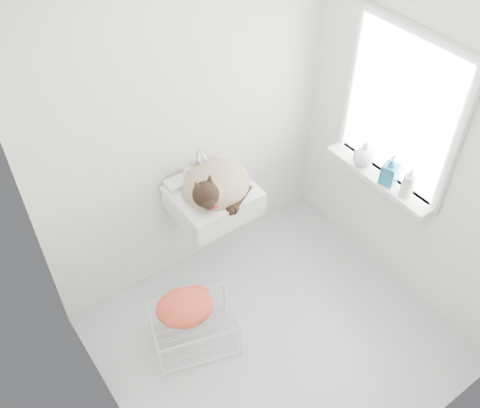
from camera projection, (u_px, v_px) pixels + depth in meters
floor at (276, 339)px, 3.72m from camera, size 2.20×2.00×0.02m
back_wall at (188, 122)px, 3.45m from camera, size 2.20×0.02×2.50m
right_wall at (425, 138)px, 3.32m from camera, size 0.02×2.00×2.50m
left_wall at (95, 312)px, 2.40m from camera, size 0.02×2.00×2.50m
window_glass at (402, 110)px, 3.36m from camera, size 0.01×0.80×1.00m
window_frame at (400, 111)px, 3.36m from camera, size 0.04×0.90×1.10m
windowsill at (379, 178)px, 3.69m from camera, size 0.16×0.88×0.04m
sink at (213, 190)px, 3.57m from camera, size 0.54×0.47×0.22m
faucet at (197, 160)px, 3.58m from camera, size 0.20×0.14×0.20m
cat at (215, 186)px, 3.54m from camera, size 0.56×0.50×0.32m
wire_rack at (194, 330)px, 3.61m from camera, size 0.62×0.52×0.32m
towel at (185, 312)px, 3.47m from camera, size 0.45×0.40×0.15m
bottle_a at (405, 195)px, 3.53m from camera, size 0.11×0.11×0.20m
bottle_b at (387, 182)px, 3.63m from camera, size 0.13×0.12×0.22m
bottle_c at (362, 164)px, 3.76m from camera, size 0.17×0.17×0.19m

